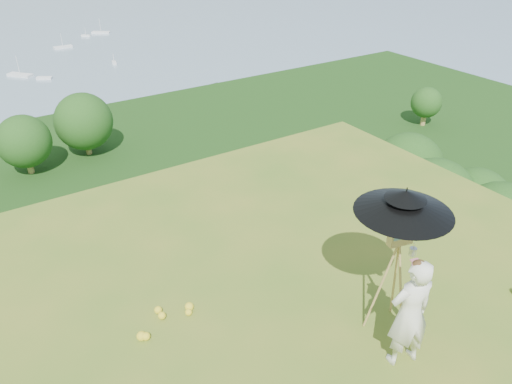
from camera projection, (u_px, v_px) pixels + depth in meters
forest_slope at (48, 342)px, 44.94m from camera, size 140.00×56.00×22.00m
slope_trees at (10, 210)px, 38.02m from camera, size 110.00×50.00×6.00m
painter at (410, 313)px, 5.99m from camera, size 0.65×0.50×1.57m
field_easel at (393, 276)px, 6.49m from camera, size 0.77×0.77×1.70m
sun_umbrella at (403, 215)px, 6.06m from camera, size 1.38×1.38×0.76m
painter_cap at (420, 264)px, 5.63m from camera, size 0.22×0.25×0.10m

